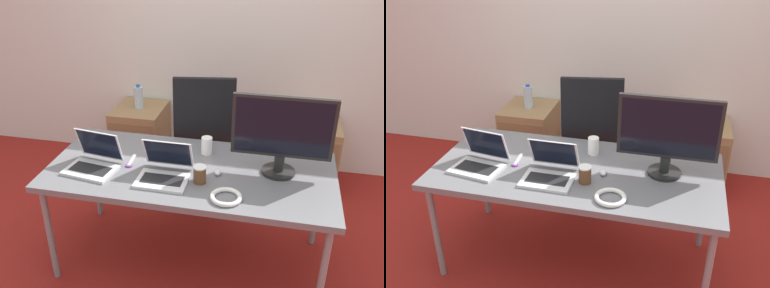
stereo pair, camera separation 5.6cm
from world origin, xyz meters
The scene contains 15 objects.
ground_plane centered at (0.00, 0.00, 0.00)m, with size 14.00×14.00×0.00m, color maroon.
wall_back centered at (0.00, 1.48, 1.30)m, with size 10.00×0.05×2.60m.
desk centered at (0.00, 0.00, 0.67)m, with size 1.75×0.82×0.71m.
office_chair centered at (-0.05, 0.74, 0.43)m, with size 0.56×0.59×1.12m.
cabinet_left centered at (-0.75, 1.19, 0.29)m, with size 0.44×0.50×0.58m.
cabinet_right centered at (0.79, 1.19, 0.29)m, with size 0.44×0.50×0.58m.
water_bottle centered at (-0.75, 1.20, 0.68)m, with size 0.08×0.08×0.22m.
laptop_left centered at (-0.13, -0.14, 0.76)m, with size 0.30×0.30×0.21m.
laptop_right centered at (-0.58, -0.12, 0.76)m, with size 0.33×0.31×0.22m.
monitor centered at (0.53, 0.07, 0.98)m, with size 0.59×0.20×0.49m.
mouse centered at (0.17, -0.03, 0.73)m, with size 0.04×0.06×0.03m.
coffee_cup_white centered at (0.06, 0.22, 0.77)m, with size 0.07×0.07×0.12m.
coffee_cup_brown centered at (0.09, -0.14, 0.77)m, with size 0.08×0.08×0.11m.
cable_coil centered at (0.26, -0.28, 0.73)m, with size 0.18×0.18×0.03m.
scissors centered at (-0.38, -0.01, 0.72)m, with size 0.05×0.17×0.01m.
Camera 1 is at (0.50, -2.22, 2.04)m, focal length 40.00 mm.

